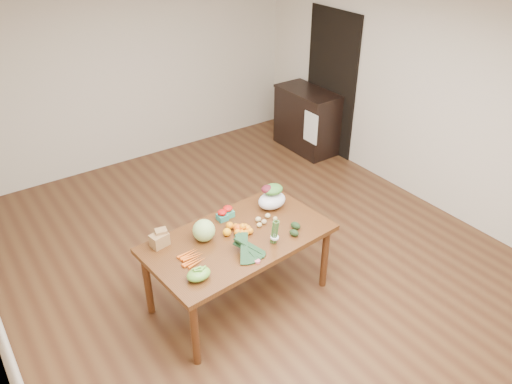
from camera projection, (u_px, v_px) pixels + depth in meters
floor at (255, 257)px, 5.51m from camera, size 6.00×6.00×0.00m
ceiling at (254, 0)px, 4.11m from camera, size 5.00×6.00×0.02m
room_walls at (254, 148)px, 4.81m from camera, size 5.02×6.02×2.70m
dining_table at (239, 268)px, 4.78m from camera, size 1.78×1.08×0.75m
doorway_dark at (331, 84)px, 7.30m from camera, size 0.02×1.00×2.10m
cabinet at (307, 120)px, 7.61m from camera, size 0.52×1.02×0.94m
dish_towel at (311, 128)px, 7.17m from camera, size 0.02×0.28×0.45m
paper_bag at (159, 239)px, 4.44m from camera, size 0.22×0.19×0.15m
cabbage at (204, 230)px, 4.49m from camera, size 0.21×0.21×0.21m
strawberry_basket_a at (222, 216)px, 4.80m from camera, size 0.10×0.10×0.09m
strawberry_basket_b at (228, 212)px, 4.85m from camera, size 0.11×0.11×0.09m
orange_a at (227, 232)px, 4.58m from camera, size 0.08×0.08×0.08m
orange_b at (230, 226)px, 4.67m from camera, size 0.07×0.07×0.07m
orange_c at (238, 228)px, 4.63m from camera, size 0.08×0.08×0.08m
mandarin_cluster at (242, 228)px, 4.62m from camera, size 0.19×0.19×0.10m
carrots at (191, 258)px, 4.30m from camera, size 0.24×0.23×0.03m
snap_pea_bag at (199, 274)px, 4.07m from camera, size 0.21×0.16×0.09m
kale_bunch at (250, 249)px, 4.30m from camera, size 0.35×0.42×0.16m
asparagus_bundle at (275, 232)px, 4.44m from camera, size 0.09×0.12×0.26m
potato_a at (259, 225)px, 4.71m from camera, size 0.05×0.05×0.04m
potato_b at (264, 222)px, 4.75m from camera, size 0.06×0.05×0.05m
potato_c at (268, 216)px, 4.84m from camera, size 0.06×0.05×0.05m
potato_d at (258, 219)px, 4.78m from camera, size 0.06×0.05×0.05m
potato_e at (275, 218)px, 4.81m from camera, size 0.05×0.04×0.04m
avocado_a at (294, 233)px, 4.58m from camera, size 0.09×0.11×0.06m
avocado_b at (296, 226)px, 4.68m from camera, size 0.10×0.12×0.07m
salad_bag at (272, 198)px, 4.95m from camera, size 0.31×0.25×0.23m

